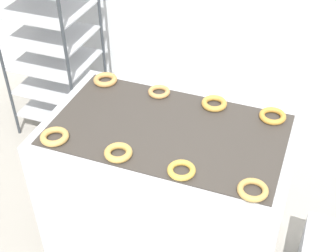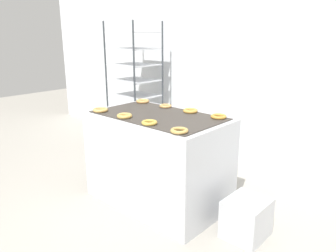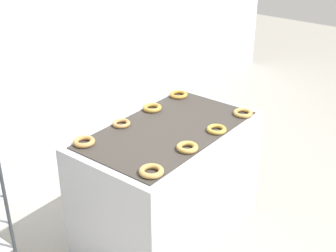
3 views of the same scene
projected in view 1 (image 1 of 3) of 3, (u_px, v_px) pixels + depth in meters
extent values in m
cube|color=#B7BABF|center=(168.00, 190.00, 2.81)|extent=(1.36, 0.81, 0.92)
cube|color=#38332D|center=(168.00, 129.00, 2.52)|extent=(1.25, 0.72, 0.01)
cube|color=#262628|center=(213.00, 233.00, 2.32)|extent=(0.12, 0.07, 0.10)
cylinder|color=#33383D|center=(65.00, 48.00, 3.23)|extent=(0.02, 0.02, 1.84)
cylinder|color=#33383D|center=(36.00, 5.00, 3.78)|extent=(0.02, 0.02, 1.84)
cylinder|color=#33383D|center=(100.00, 16.00, 3.62)|extent=(0.02, 0.02, 1.84)
cube|color=#B7BABF|center=(63.00, 105.00, 3.96)|extent=(0.58, 0.53, 0.01)
cube|color=#B7BABF|center=(59.00, 83.00, 3.83)|extent=(0.58, 0.53, 0.01)
cube|color=#B7BABF|center=(55.00, 60.00, 3.69)|extent=(0.58, 0.53, 0.01)
cube|color=#B7BABF|center=(51.00, 36.00, 3.56)|extent=(0.58, 0.53, 0.01)
cube|color=#B7BABF|center=(47.00, 9.00, 3.43)|extent=(0.58, 0.53, 0.01)
torus|color=tan|center=(55.00, 137.00, 2.44)|extent=(0.15, 0.15, 0.03)
torus|color=tan|center=(118.00, 153.00, 2.34)|extent=(0.14, 0.14, 0.03)
torus|color=gold|center=(181.00, 170.00, 2.24)|extent=(0.14, 0.14, 0.03)
torus|color=tan|center=(253.00, 190.00, 2.14)|extent=(0.15, 0.15, 0.03)
torus|color=#BF894A|center=(105.00, 80.00, 2.87)|extent=(0.15, 0.15, 0.03)
torus|color=tan|center=(159.00, 92.00, 2.77)|extent=(0.13, 0.13, 0.03)
torus|color=#BE8D3B|center=(214.00, 103.00, 2.67)|extent=(0.15, 0.15, 0.03)
torus|color=#C58A36|center=(273.00, 116.00, 2.58)|extent=(0.15, 0.15, 0.03)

